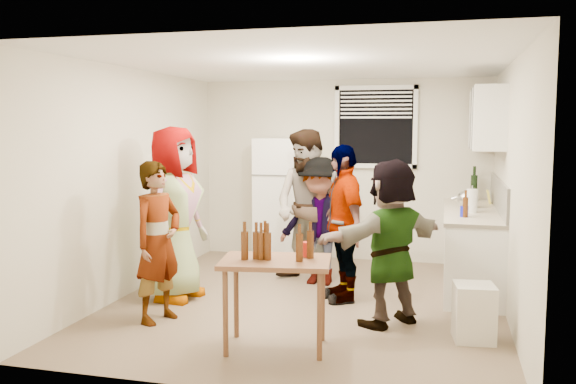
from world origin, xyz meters
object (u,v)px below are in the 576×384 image
(wine_bottle, at_px, (473,200))
(red_cup, at_px, (307,256))
(kettle, at_px, (467,207))
(guest_stripe, at_px, (160,320))
(beer_bottle_counter, at_px, (465,217))
(blue_cup, at_px, (464,217))
(guest_orange, at_px, (389,324))
(refrigerator, at_px, (284,200))
(trash_bin, at_px, (474,312))
(guest_back_right, at_px, (319,283))
(guest_black, at_px, (342,300))
(serving_table, at_px, (276,348))
(beer_bottle_table, at_px, (245,259))
(guest_back_left, at_px, (308,283))
(guest_grey, at_px, (176,298))

(wine_bottle, xyz_separation_m, red_cup, (-1.48, -3.25, -0.14))
(kettle, xyz_separation_m, guest_stripe, (-2.90, -2.28, -0.90))
(beer_bottle_counter, distance_m, blue_cup, 0.03)
(red_cup, height_order, guest_orange, red_cup)
(refrigerator, bearing_deg, beer_bottle_counter, -29.96)
(guest_stripe, bearing_deg, beer_bottle_counter, -44.66)
(blue_cup, xyz_separation_m, guest_stripe, (-2.84, -1.48, -0.90))
(trash_bin, relative_size, guest_back_right, 0.33)
(wine_bottle, relative_size, guest_black, 0.20)
(kettle, distance_m, wine_bottle, 0.74)
(refrigerator, bearing_deg, serving_table, -76.37)
(blue_cup, relative_size, serving_table, 0.13)
(serving_table, bearing_deg, beer_bottle_table, -165.13)
(kettle, height_order, guest_back_left, kettle)
(guest_stripe, xyz_separation_m, guest_back_right, (1.22, 1.74, 0.00))
(kettle, xyz_separation_m, blue_cup, (-0.06, -0.79, 0.00))
(serving_table, bearing_deg, wine_bottle, 63.41)
(guest_stripe, relative_size, guest_black, 0.92)
(guest_back_left, bearing_deg, guest_black, -27.31)
(blue_cup, relative_size, trash_bin, 0.23)
(blue_cup, xyz_separation_m, guest_back_left, (-1.76, 0.26, -0.90))
(guest_black, bearing_deg, red_cup, -30.04)
(blue_cup, relative_size, guest_stripe, 0.08)
(kettle, relative_size, guest_orange, 0.17)
(guest_grey, height_order, guest_stripe, guest_grey)
(refrigerator, distance_m, guest_grey, 2.34)
(trash_bin, distance_m, guest_black, 1.64)
(guest_grey, relative_size, guest_stripe, 1.21)
(refrigerator, height_order, serving_table, refrigerator)
(trash_bin, bearing_deg, guest_stripe, -176.29)
(beer_bottle_counter, bearing_deg, guest_back_left, 170.91)
(guest_back_right, bearing_deg, beer_bottle_counter, -2.45)
(beer_bottle_table, height_order, guest_back_right, beer_bottle_table)
(kettle, distance_m, blue_cup, 0.79)
(serving_table, relative_size, red_cup, 7.22)
(trash_bin, bearing_deg, wine_bottle, 88.12)
(guest_back_left, relative_size, guest_black, 1.09)
(guest_grey, bearing_deg, blue_cup, -67.27)
(refrigerator, xyz_separation_m, guest_back_right, (0.72, -1.07, -0.85))
(blue_cup, height_order, trash_bin, blue_cup)
(refrigerator, distance_m, red_cup, 3.22)
(serving_table, height_order, guest_grey, serving_table)
(beer_bottle_table, height_order, guest_back_left, beer_bottle_table)
(refrigerator, bearing_deg, guest_black, -56.93)
(kettle, xyz_separation_m, guest_orange, (-0.74, -1.82, -0.90))
(blue_cup, bearing_deg, red_cup, -127.44)
(serving_table, xyz_separation_m, guest_stripe, (-1.28, 0.42, 0.00))
(guest_back_right, bearing_deg, kettle, 25.06)
(trash_bin, height_order, guest_orange, trash_bin)
(kettle, distance_m, guest_black, 1.96)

